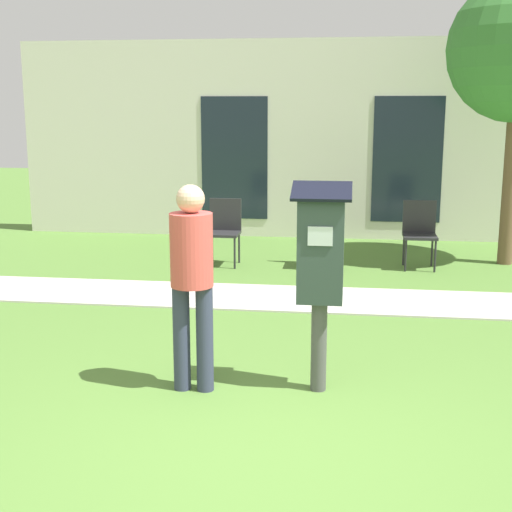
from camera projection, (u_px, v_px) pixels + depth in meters
ground_plane at (260, 452)px, 4.49m from camera, size 40.00×40.00×0.00m
sidewalk at (301, 299)px, 8.03m from camera, size 12.00×1.10×0.02m
building_facade at (320, 140)px, 11.61m from camera, size 10.00×0.26×3.20m
parking_meter at (320, 260)px, 5.27m from camera, size 0.44×0.31×1.59m
person_standing at (192, 272)px, 5.30m from camera, size 0.32×0.32×1.58m
outdoor_chair_left at (224, 226)px, 9.76m from camera, size 0.44×0.44×0.90m
outdoor_chair_middle at (321, 228)px, 9.63m from camera, size 0.44×0.44×0.90m
outdoor_chair_right at (420, 229)px, 9.56m from camera, size 0.44×0.44×0.90m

